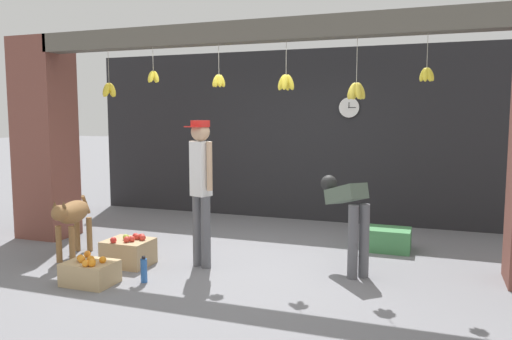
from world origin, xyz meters
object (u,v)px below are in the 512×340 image
Objects in this scene: dog at (72,215)px; fruit_crate_apples at (129,252)px; worker_stooping at (348,211)px; water_bottle at (144,270)px; wall_clock at (349,107)px; fruit_crate_oranges at (90,272)px; produce_box_green at (389,239)px; shopkeeper at (201,181)px.

fruit_crate_apples is (0.82, -0.04, -0.37)m from dog.
water_bottle is (-1.94, -1.08, -0.56)m from worker_stooping.
wall_clock reaches higher than dog.
wall_clock reaches higher than water_bottle.
wall_clock is at bearing 67.38° from water_bottle.
dog is 0.90m from fruit_crate_apples.
fruit_crate_oranges is 0.71m from fruit_crate_apples.
produce_box_green is at bearing 43.07° from water_bottle.
fruit_crate_oranges is at bearing -154.09° from water_bottle.
worker_stooping is at bearing 84.11° from dog.
fruit_crate_oranges is 3.68m from produce_box_green.
fruit_crate_oranges is at bearing -117.39° from wall_clock.
produce_box_green is 2.41m from wall_clock.
fruit_crate_apples is at bearing 71.53° from dog.
shopkeeper reaches higher than fruit_crate_oranges.
wall_clock is (1.18, 2.93, 0.87)m from shopkeeper.
shopkeeper is at bearing 64.92° from water_bottle.
worker_stooping reaches higher than produce_box_green.
water_bottle is (1.33, -0.50, -0.40)m from dog.
worker_stooping is 2.02× the size of fruit_crate_apples.
worker_stooping is at bearing 28.36° from fruit_crate_oranges.
water_bottle is at bearing -42.88° from fruit_crate_apples.
produce_box_green is at bearing 29.80° from worker_stooping.
fruit_crate_oranges is 0.95× the size of produce_box_green.
worker_stooping is (3.27, 0.57, 0.17)m from dog.
fruit_crate_apples reaches higher than water_bottle.
shopkeeper is at bearing 15.90° from fruit_crate_apples.
shopkeeper is 1.53m from fruit_crate_oranges.
produce_box_green reaches higher than water_bottle.
fruit_crate_oranges is 0.99× the size of fruit_crate_apples.
worker_stooping is 2.85m from wall_clock.
dog reaches higher than produce_box_green.
dog reaches higher than fruit_crate_oranges.
wall_clock is at bearing 57.52° from fruit_crate_apples.
shopkeeper is 1.62× the size of worker_stooping.
shopkeeper reaches higher than dog.
fruit_crate_apples is at bearing 152.34° from worker_stooping.
shopkeeper is (1.66, 0.20, 0.48)m from dog.
wall_clock is (-0.43, 2.56, 1.18)m from worker_stooping.
wall_clock is at bearing 118.21° from produce_box_green.
produce_box_green is at bearing 31.02° from fruit_crate_apples.
wall_clock is (2.01, 3.87, 1.74)m from fruit_crate_oranges.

